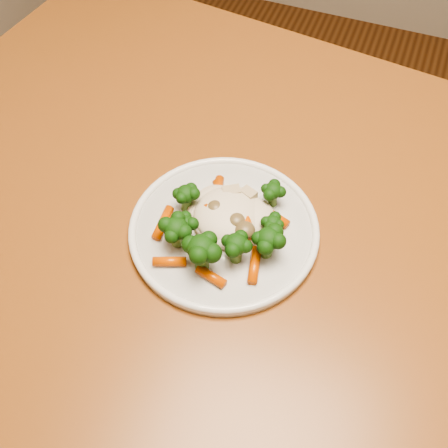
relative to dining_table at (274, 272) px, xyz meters
The scene contains 3 objects.
dining_table is the anchor object (origin of this frame).
plate 0.13m from the dining_table, 156.50° to the right, with size 0.24×0.24×0.01m, color silver.
meal 0.15m from the dining_table, 149.26° to the right, with size 0.17×0.17×0.05m.
Camera 1 is at (-0.10, -0.57, 1.33)m, focal length 45.00 mm.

